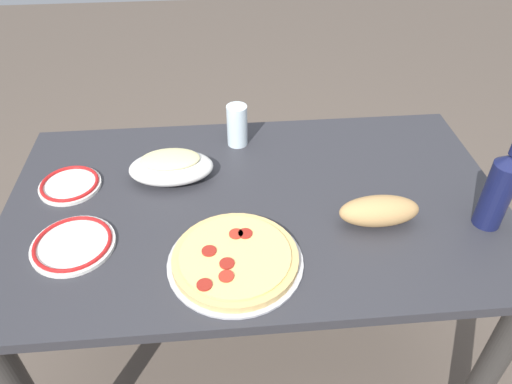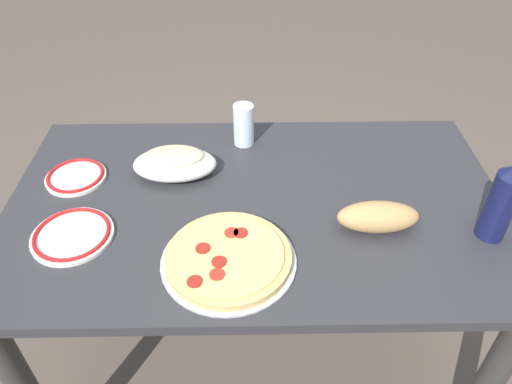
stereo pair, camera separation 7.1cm
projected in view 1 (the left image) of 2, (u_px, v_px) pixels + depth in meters
ground_plane at (256, 351)px, 1.79m from camera, size 8.00×8.00×0.00m
dining_table at (256, 233)px, 1.39m from camera, size 1.36×0.81×0.74m
pepperoni_pizza at (235, 259)px, 1.13m from camera, size 0.32×0.32×0.03m
baked_pasta_dish at (171, 166)px, 1.36m from camera, size 0.24×0.15×0.08m
wine_bottle at (499, 188)px, 1.17m from camera, size 0.07×0.07×0.29m
water_glass at (237, 125)px, 1.48m from camera, size 0.06×0.06×0.13m
side_plate_near at (73, 244)px, 1.17m from camera, size 0.20×0.20×0.02m
side_plate_far at (70, 185)px, 1.35m from camera, size 0.17×0.17×0.02m
bread_loaf at (379, 211)px, 1.22m from camera, size 0.21×0.09×0.08m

